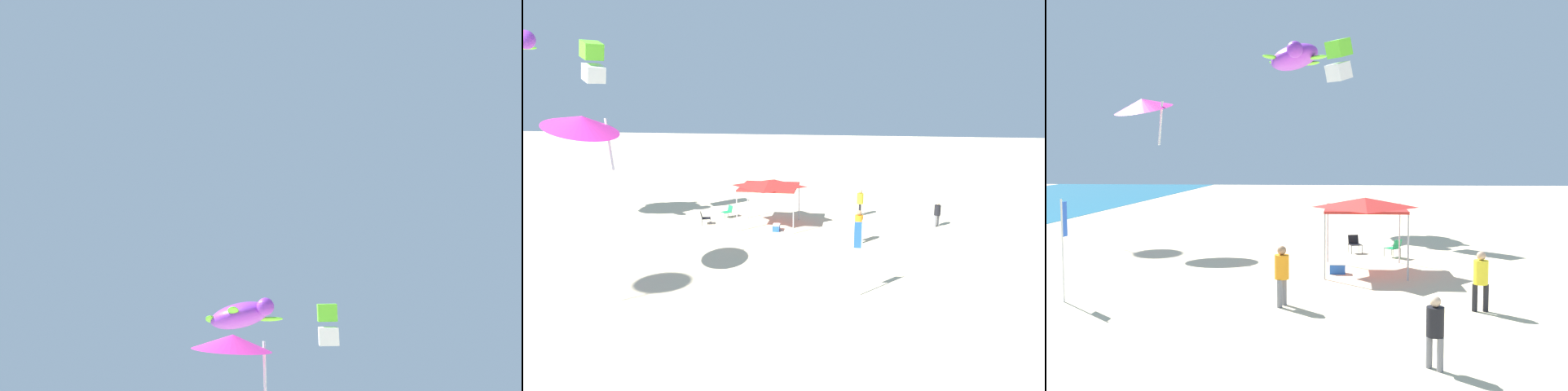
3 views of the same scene
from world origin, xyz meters
TOP-DOWN VIEW (x-y plane):
  - kite_box_lime at (9.33, 0.63)m, footprint 1.67×1.65m
  - kite_delta_magenta at (4.59, 10.26)m, footprint 3.89×3.88m
  - kite_turtle_purple at (13.63, 3.51)m, footprint 4.91×4.34m

SIDE VIEW (x-z plane):
  - kite_delta_magenta at x=4.59m, z-range 5.73..8.42m
  - kite_box_lime at x=9.33m, z-range 8.65..11.15m
  - kite_turtle_purple at x=13.63m, z-range 9.67..11.93m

